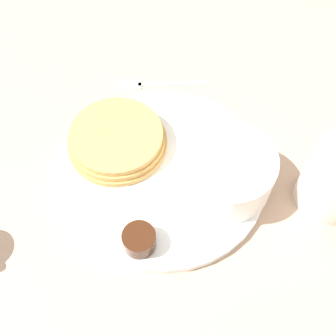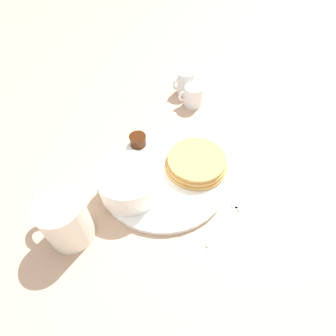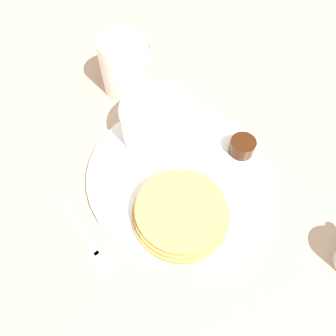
% 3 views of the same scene
% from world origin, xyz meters
% --- Properties ---
extents(ground_plane, '(4.00, 4.00, 0.00)m').
position_xyz_m(ground_plane, '(0.00, 0.00, 0.00)').
color(ground_plane, tan).
extents(plate, '(0.28, 0.28, 0.01)m').
position_xyz_m(plate, '(0.00, 0.00, 0.01)').
color(plate, white).
rests_on(plate, ground_plane).
extents(pancake_stack, '(0.14, 0.14, 0.03)m').
position_xyz_m(pancake_stack, '(0.07, 0.01, 0.03)').
color(pancake_stack, tan).
rests_on(pancake_stack, plate).
extents(bowl, '(0.12, 0.12, 0.06)m').
position_xyz_m(bowl, '(-0.07, -0.04, 0.04)').
color(bowl, white).
rests_on(bowl, plate).
extents(syrup_cup, '(0.04, 0.04, 0.02)m').
position_xyz_m(syrup_cup, '(-0.05, 0.09, 0.02)').
color(syrup_cup, '#38190A').
rests_on(syrup_cup, plate).
extents(butter_ramekin, '(0.04, 0.04, 0.04)m').
position_xyz_m(butter_ramekin, '(-0.10, -0.04, 0.03)').
color(butter_ramekin, white).
rests_on(butter_ramekin, plate).
extents(fork, '(0.11, 0.11, 0.00)m').
position_xyz_m(fork, '(0.13, -0.10, 0.00)').
color(fork, silver).
rests_on(fork, ground_plane).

